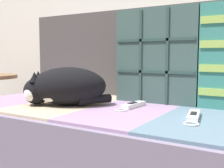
% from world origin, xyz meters
% --- Properties ---
extents(couch, '(1.97, 0.79, 0.41)m').
position_xyz_m(couch, '(-0.00, 0.15, 0.20)').
color(couch, gray).
rests_on(couch, ground_plane).
extents(sofa_backrest, '(1.93, 0.14, 0.46)m').
position_xyz_m(sofa_backrest, '(0.00, 0.48, 0.64)').
color(sofa_backrest, '#474242').
rests_on(sofa_backrest, couch).
extents(throw_pillow_quilted, '(0.38, 0.14, 0.43)m').
position_xyz_m(throw_pillow_quilted, '(-0.13, 0.33, 0.62)').
color(throw_pillow_quilted, '#38514C').
rests_on(throw_pillow_quilted, couch).
extents(sleeping_cat, '(0.38, 0.33, 0.17)m').
position_xyz_m(sleeping_cat, '(-0.45, 0.03, 0.49)').
color(sleeping_cat, black).
rests_on(sleeping_cat, couch).
extents(game_remote_near, '(0.08, 0.20, 0.02)m').
position_xyz_m(game_remote_near, '(0.11, 0.05, 0.42)').
color(game_remote_near, white).
rests_on(game_remote_near, couch).
extents(game_remote_far, '(0.05, 0.19, 0.02)m').
position_xyz_m(game_remote_far, '(-0.16, 0.14, 0.42)').
color(game_remote_far, white).
rests_on(game_remote_far, couch).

